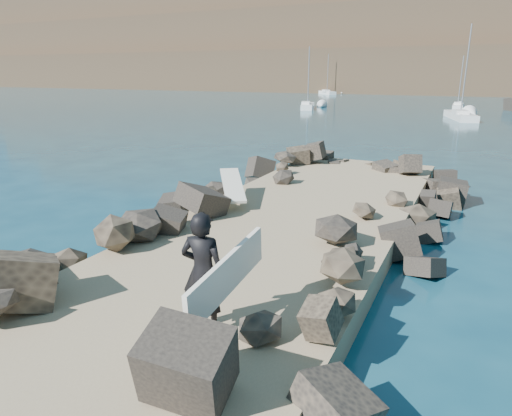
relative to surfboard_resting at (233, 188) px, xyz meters
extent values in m
plane|color=#0F384C|center=(2.30, -2.04, -1.04)|extent=(800.00, 800.00, 0.00)
cube|color=#8C7759|center=(2.30, -4.04, -0.74)|extent=(6.00, 26.00, 0.60)
cube|color=black|center=(-0.60, -3.54, -0.54)|extent=(2.60, 22.00, 1.00)
cube|color=black|center=(5.20, -3.54, -0.54)|extent=(2.60, 22.00, 1.00)
cube|color=#2D4919|center=(12.30, 157.96, 14.96)|extent=(360.00, 140.00, 32.00)
cube|color=silver|center=(0.00, 0.00, 0.00)|extent=(1.88, 2.35, 0.08)
imported|color=black|center=(3.22, -6.85, 0.55)|extent=(0.78, 0.57, 1.98)
cube|color=white|center=(3.67, -6.85, 0.61)|extent=(0.18, 2.46, 0.77)
cube|color=white|center=(4.15, 52.37, -0.79)|extent=(1.40, 5.45, 0.80)
cylinder|color=gray|center=(4.15, 52.37, 2.53)|extent=(0.12, 0.12, 5.94)
cube|color=white|center=(4.15, 51.73, -0.29)|extent=(0.92, 1.55, 0.44)
cube|color=white|center=(-13.56, 45.31, -0.79)|extent=(3.20, 6.62, 0.80)
cylinder|color=gray|center=(-13.56, 45.31, 3.12)|extent=(0.12, 0.12, 7.13)
cube|color=white|center=(-13.56, 44.56, -0.29)|extent=(1.51, 2.03, 0.44)
cube|color=white|center=(-23.58, 85.89, -0.79)|extent=(5.51, 6.47, 0.80)
cylinder|color=gray|center=(-23.58, 85.89, 3.41)|extent=(0.12, 0.12, 7.69)
cube|color=white|center=(-23.58, 85.23, -0.29)|extent=(2.08, 2.23, 0.44)
cube|color=white|center=(5.05, 39.04, -0.79)|extent=(3.68, 7.88, 0.80)
cylinder|color=gray|center=(5.05, 39.04, 3.80)|extent=(0.12, 0.12, 8.48)
cube|color=white|center=(5.05, 38.15, -0.29)|extent=(1.76, 2.41, 0.44)
camera|label=1|loc=(6.82, -12.38, 3.56)|focal=32.00mm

